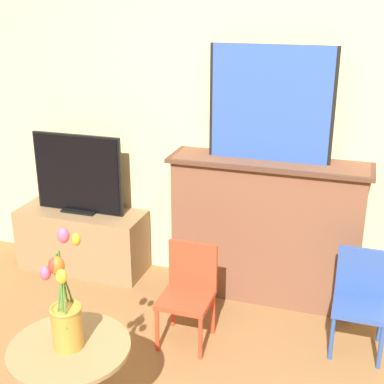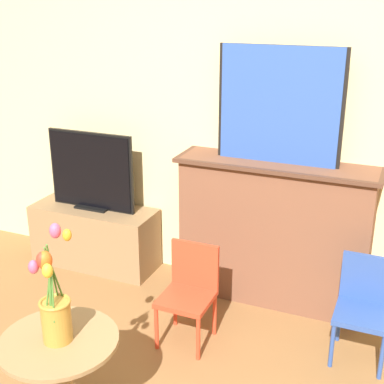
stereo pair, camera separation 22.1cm
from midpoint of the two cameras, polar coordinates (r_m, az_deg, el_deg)
wall_back at (r=3.45m, az=10.12°, el=10.54°), size 8.00×0.06×2.70m
fireplace_mantel at (r=3.50m, az=10.52°, el=-4.11°), size 1.26×0.34×0.95m
painting at (r=3.26m, az=11.24°, el=9.02°), size 0.76×0.03×0.70m
tv_stand at (r=4.04m, az=-8.76°, el=-4.71°), size 0.93×0.35×0.45m
tv_monitor at (r=3.86m, az=-9.12°, el=2.10°), size 0.67×0.12×0.57m
chair_red at (r=3.13m, az=1.79°, el=-10.28°), size 0.29×0.29×0.58m
chair_blue at (r=3.17m, az=19.85°, el=-11.16°), size 0.29×0.29×0.58m
side_table at (r=2.57m, az=-11.23°, el=-18.35°), size 0.53×0.53×0.50m
vase_tulips at (r=2.37m, az=-11.86°, el=-11.79°), size 0.15×0.26×0.50m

